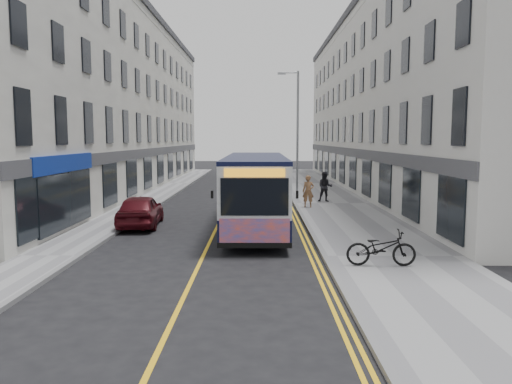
{
  "coord_description": "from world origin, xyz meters",
  "views": [
    {
      "loc": [
        1.85,
        -17.04,
        3.89
      ],
      "look_at": [
        1.73,
        4.31,
        1.6
      ],
      "focal_mm": 35.0,
      "sensor_mm": 36.0,
      "label": 1
    }
  ],
  "objects_px": {
    "streetlamp": "(296,131)",
    "car_white": "(275,178)",
    "pedestrian_far": "(325,187)",
    "city_bus": "(256,189)",
    "car_maroon": "(140,210)",
    "bicycle": "(381,248)",
    "pedestrian_near": "(308,191)"
  },
  "relations": [
    {
      "from": "streetlamp",
      "to": "car_white",
      "type": "height_order",
      "value": "streetlamp"
    },
    {
      "from": "pedestrian_far",
      "to": "city_bus",
      "type": "bearing_deg",
      "value": -108.82
    },
    {
      "from": "pedestrian_far",
      "to": "car_maroon",
      "type": "height_order",
      "value": "pedestrian_far"
    },
    {
      "from": "streetlamp",
      "to": "bicycle",
      "type": "distance_m",
      "value": 16.95
    },
    {
      "from": "streetlamp",
      "to": "car_maroon",
      "type": "height_order",
      "value": "streetlamp"
    },
    {
      "from": "pedestrian_near",
      "to": "car_white",
      "type": "relative_size",
      "value": 0.47
    },
    {
      "from": "city_bus",
      "to": "car_white",
      "type": "height_order",
      "value": "city_bus"
    },
    {
      "from": "pedestrian_near",
      "to": "bicycle",
      "type": "bearing_deg",
      "value": -77.46
    },
    {
      "from": "pedestrian_far",
      "to": "car_white",
      "type": "xyz_separation_m",
      "value": [
        -2.63,
        12.28,
        -0.41
      ]
    },
    {
      "from": "pedestrian_near",
      "to": "pedestrian_far",
      "type": "relative_size",
      "value": 0.98
    },
    {
      "from": "streetlamp",
      "to": "pedestrian_far",
      "type": "bearing_deg",
      "value": -38.56
    },
    {
      "from": "pedestrian_far",
      "to": "bicycle",
      "type": "bearing_deg",
      "value": -83.61
    },
    {
      "from": "streetlamp",
      "to": "pedestrian_near",
      "type": "relative_size",
      "value": 4.54
    },
    {
      "from": "car_white",
      "to": "pedestrian_far",
      "type": "bearing_deg",
      "value": -79.09
    },
    {
      "from": "streetlamp",
      "to": "car_white",
      "type": "distance_m",
      "value": 11.62
    },
    {
      "from": "bicycle",
      "to": "pedestrian_near",
      "type": "bearing_deg",
      "value": 6.42
    },
    {
      "from": "car_white",
      "to": "car_maroon",
      "type": "xyz_separation_m",
      "value": [
        -6.6,
        -20.15,
        0.11
      ]
    },
    {
      "from": "pedestrian_near",
      "to": "car_maroon",
      "type": "distance_m",
      "value": 9.68
    },
    {
      "from": "car_white",
      "to": "pedestrian_near",
      "type": "bearing_deg",
      "value": -85.81
    },
    {
      "from": "pedestrian_far",
      "to": "streetlamp",
      "type": "bearing_deg",
      "value": 149.13
    },
    {
      "from": "city_bus",
      "to": "bicycle",
      "type": "relative_size",
      "value": 5.29
    },
    {
      "from": "city_bus",
      "to": "car_white",
      "type": "relative_size",
      "value": 2.92
    },
    {
      "from": "bicycle",
      "to": "car_maroon",
      "type": "xyz_separation_m",
      "value": [
        -8.89,
        7.29,
        0.06
      ]
    },
    {
      "from": "streetlamp",
      "to": "pedestrian_far",
      "type": "distance_m",
      "value": 3.98
    },
    {
      "from": "car_white",
      "to": "car_maroon",
      "type": "height_order",
      "value": "car_maroon"
    },
    {
      "from": "streetlamp",
      "to": "bicycle",
      "type": "height_order",
      "value": "streetlamp"
    },
    {
      "from": "pedestrian_near",
      "to": "pedestrian_far",
      "type": "xyz_separation_m",
      "value": [
        1.25,
        2.41,
        0.02
      ]
    },
    {
      "from": "bicycle",
      "to": "pedestrian_far",
      "type": "distance_m",
      "value": 15.17
    },
    {
      "from": "bicycle",
      "to": "pedestrian_far",
      "type": "xyz_separation_m",
      "value": [
        0.34,
        15.16,
        0.36
      ]
    },
    {
      "from": "pedestrian_near",
      "to": "pedestrian_far",
      "type": "distance_m",
      "value": 2.71
    },
    {
      "from": "bicycle",
      "to": "car_white",
      "type": "xyz_separation_m",
      "value": [
        -2.29,
        27.44,
        -0.05
      ]
    },
    {
      "from": "car_maroon",
      "to": "streetlamp",
      "type": "bearing_deg",
      "value": -133.79
    }
  ]
}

